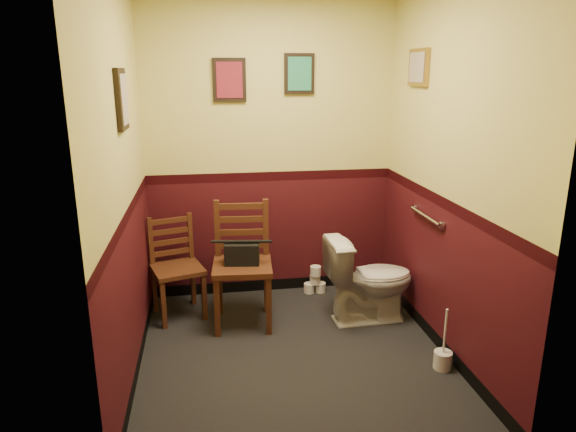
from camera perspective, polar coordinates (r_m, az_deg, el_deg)
The scene contains 16 objects.
floor at distance 3.92m, azimuth 0.61°, elevation -15.22°, with size 2.20×2.40×0.00m, color black.
wall_back at distance 4.60m, azimuth -1.92°, elevation 7.39°, with size 2.20×2.70×0.00m, color #3B0D14.
wall_front at distance 2.29m, azimuth 5.84°, elevation -1.28°, with size 2.20×2.70×0.00m, color #3B0D14.
wall_left at distance 3.42m, azimuth -17.85°, elevation 3.73°, with size 2.40×2.70×0.00m, color #3B0D14.
wall_right at distance 3.77m, azimuth 17.43°, elevation 4.83°, with size 2.40×2.70×0.00m, color #3B0D14.
grab_bar at distance 4.07m, azimuth 15.04°, elevation -0.02°, with size 0.05×0.56×0.06m.
framed_print_back_a at distance 4.50m, azimuth -6.53°, elevation 14.79°, with size 0.28×0.04×0.36m.
framed_print_back_b at distance 4.57m, azimuth 1.27°, elevation 15.52°, with size 0.26×0.04×0.34m.
framed_print_left at distance 3.45m, azimuth -17.98°, elevation 12.23°, with size 0.04×0.30×0.38m.
framed_print_right at distance 4.25m, azimuth 14.29°, elevation 15.72°, with size 0.04×0.34×0.28m.
toilet at distance 4.33m, azimuth 9.03°, elevation -7.00°, with size 0.41×0.73×0.71m, color white.
toilet_brush at distance 3.89m, azimuth 16.81°, elevation -14.94°, with size 0.13×0.13×0.46m.
chair_left at distance 4.45m, azimuth -12.31°, elevation -5.61°, with size 0.49×0.49×0.85m.
chair_right at distance 4.22m, azimuth -5.10°, elevation -5.35°, with size 0.51×0.51×1.01m.
handbag at distance 4.13m, azimuth -5.14°, elevation -4.16°, with size 0.29×0.18×0.20m.
tp_stack at distance 4.88m, azimuth 3.02°, elevation -7.26°, with size 0.21×0.13×0.27m.
Camera 1 is at (-0.58, -3.31, 2.02)m, focal length 32.00 mm.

